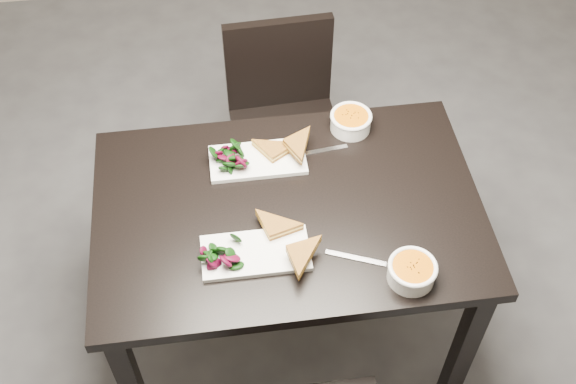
{
  "coord_description": "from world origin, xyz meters",
  "views": [
    {
      "loc": [
        -0.19,
        -1.18,
        2.46
      ],
      "look_at": [
        -0.01,
        0.17,
        0.82
      ],
      "focal_mm": 44.33,
      "sensor_mm": 36.0,
      "label": 1
    }
  ],
  "objects_px": {
    "chair_far": "(284,114)",
    "soup_bowl_far": "(351,121)",
    "table": "(288,226)",
    "plate_near": "(256,253)",
    "soup_bowl_near": "(412,271)",
    "plate_far": "(258,160)"
  },
  "relations": [
    {
      "from": "plate_far",
      "to": "soup_bowl_near",
      "type": "bearing_deg",
      "value": -52.68
    },
    {
      "from": "table",
      "to": "plate_near",
      "type": "height_order",
      "value": "plate_near"
    },
    {
      "from": "table",
      "to": "soup_bowl_far",
      "type": "relative_size",
      "value": 8.51
    },
    {
      "from": "plate_near",
      "to": "soup_bowl_far",
      "type": "height_order",
      "value": "soup_bowl_far"
    },
    {
      "from": "chair_far",
      "to": "plate_near",
      "type": "bearing_deg",
      "value": -105.4
    },
    {
      "from": "plate_near",
      "to": "soup_bowl_far",
      "type": "distance_m",
      "value": 0.61
    },
    {
      "from": "soup_bowl_far",
      "to": "plate_far",
      "type": "bearing_deg",
      "value": -161.21
    },
    {
      "from": "table",
      "to": "plate_far",
      "type": "height_order",
      "value": "plate_far"
    },
    {
      "from": "plate_far",
      "to": "soup_bowl_far",
      "type": "bearing_deg",
      "value": 18.79
    },
    {
      "from": "chair_far",
      "to": "soup_bowl_far",
      "type": "relative_size",
      "value": 6.03
    },
    {
      "from": "table",
      "to": "soup_bowl_near",
      "type": "xyz_separation_m",
      "value": [
        0.31,
        -0.3,
        0.13
      ]
    },
    {
      "from": "soup_bowl_near",
      "to": "plate_far",
      "type": "bearing_deg",
      "value": 127.32
    },
    {
      "from": "soup_bowl_near",
      "to": "soup_bowl_far",
      "type": "relative_size",
      "value": 1.0
    },
    {
      "from": "chair_far",
      "to": "soup_bowl_near",
      "type": "height_order",
      "value": "chair_far"
    },
    {
      "from": "plate_far",
      "to": "plate_near",
      "type": "bearing_deg",
      "value": -97.04
    },
    {
      "from": "plate_near",
      "to": "chair_far",
      "type": "bearing_deg",
      "value": 77.25
    },
    {
      "from": "plate_near",
      "to": "soup_bowl_far",
      "type": "bearing_deg",
      "value": 52.01
    },
    {
      "from": "table",
      "to": "soup_bowl_far",
      "type": "distance_m",
      "value": 0.42
    },
    {
      "from": "table",
      "to": "soup_bowl_far",
      "type": "xyz_separation_m",
      "value": [
        0.25,
        0.31,
        0.13
      ]
    },
    {
      "from": "plate_near",
      "to": "soup_bowl_near",
      "type": "bearing_deg",
      "value": -17.88
    },
    {
      "from": "chair_far",
      "to": "plate_far",
      "type": "bearing_deg",
      "value": -109.53
    },
    {
      "from": "table",
      "to": "soup_bowl_far",
      "type": "height_order",
      "value": "soup_bowl_far"
    }
  ]
}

